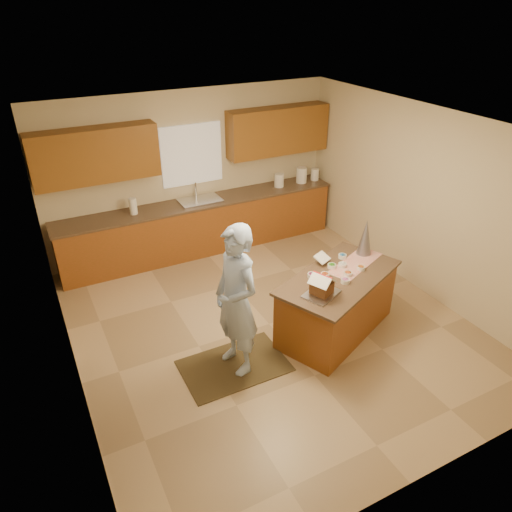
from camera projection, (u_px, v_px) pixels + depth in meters
name	position (u px, v px, depth m)	size (l,w,h in m)	color
floor	(269.00, 324.00, 6.60)	(5.50, 5.50, 0.00)	tan
ceiling	(272.00, 127.00, 5.29)	(5.50, 5.50, 0.00)	silver
wall_back	(192.00, 172.00, 8.08)	(5.50, 5.50, 0.00)	beige
wall_front	(437.00, 374.00, 3.81)	(5.50, 5.50, 0.00)	beige
wall_left	(59.00, 286.00, 4.94)	(5.50, 5.50, 0.00)	beige
wall_right	(421.00, 201.00, 6.95)	(5.50, 5.50, 0.00)	beige
stone_accent	(75.00, 337.00, 4.38)	(2.50, 2.50, 0.00)	gray
window_curtain	(192.00, 155.00, 7.91)	(1.05, 0.03, 1.00)	white
back_counter_base	(202.00, 227.00, 8.29)	(4.80, 0.60, 0.88)	brown
back_counter_top	(200.00, 202.00, 8.07)	(4.85, 0.63, 0.04)	brown
upper_cabinet_left	(95.00, 155.00, 7.05)	(1.85, 0.35, 0.80)	brown
upper_cabinet_right	(278.00, 131.00, 8.30)	(1.85, 0.35, 0.80)	brown
sink	(200.00, 203.00, 8.07)	(0.70, 0.45, 0.12)	silver
faucet	(196.00, 190.00, 8.13)	(0.03, 0.03, 0.28)	silver
island_base	(337.00, 305.00, 6.29)	(1.67, 0.83, 0.82)	brown
island_top	(339.00, 277.00, 6.08)	(1.74, 0.91, 0.04)	brown
table_runner	(356.00, 263.00, 6.36)	(0.93, 0.33, 0.01)	#A91B0C
baking_tray	(321.00, 294.00, 5.70)	(0.43, 0.31, 0.02)	silver
cookbook	(322.00, 258.00, 6.32)	(0.20, 0.02, 0.17)	white
tinsel_tree	(365.00, 237.00, 6.47)	(0.20, 0.20, 0.51)	#AAA8B4
rug	(234.00, 366.00, 5.85)	(1.27, 0.83, 0.01)	black
boy	(236.00, 301.00, 5.42)	(0.68, 0.45, 1.87)	#A8C3EE
canister_a	(279.00, 180.00, 8.61)	(0.17, 0.17, 0.24)	white
canister_b	(302.00, 175.00, 8.79)	(0.20, 0.20, 0.28)	white
canister_c	(315.00, 174.00, 8.92)	(0.15, 0.15, 0.22)	white
paper_towel	(133.00, 206.00, 7.54)	(0.12, 0.12, 0.26)	white
gingerbread_house	(322.00, 286.00, 5.64)	(0.34, 0.34, 0.26)	#5A3317
candy_bowls	(339.00, 270.00, 6.16)	(0.78, 0.64, 0.05)	pink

